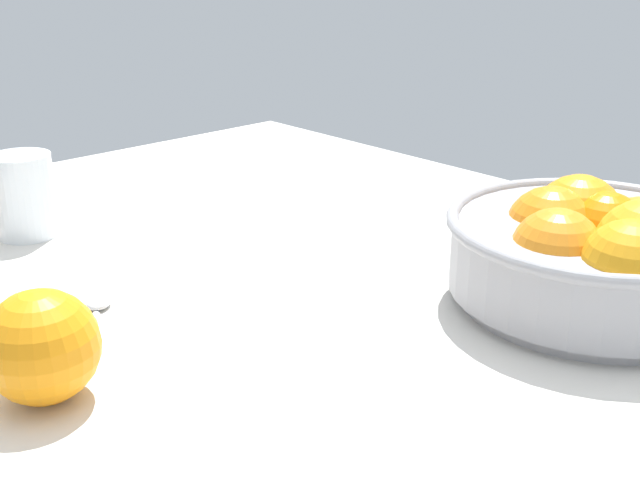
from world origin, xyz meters
TOP-DOWN VIEW (x-y plane):
  - ground_plane at (0.00, 0.00)cm, footprint 129.39×88.46cm
  - fruit_bowl at (15.16, 16.01)cm, footprint 26.79×26.79cm
  - juice_glass at (-37.51, -13.73)cm, footprint 6.77×6.77cm
  - loose_orange_0 at (-3.46, -27.68)cm, footprint 8.51×8.51cm
  - spoon at (-12.77, -18.97)cm, footprint 11.73×9.49cm
  - herb_sprig_0 at (-11.30, 32.29)cm, footprint 2.08×4.99cm

SIDE VIEW (x-z plane):
  - ground_plane at x=0.00cm, z-range -3.00..0.00cm
  - herb_sprig_0 at x=-11.30cm, z-range -0.20..0.76cm
  - spoon at x=-12.77cm, z-range -0.06..0.94cm
  - juice_glass at x=-37.51cm, z-range -0.67..8.68cm
  - loose_orange_0 at x=-3.46cm, z-range 0.00..8.51cm
  - fruit_bowl at x=15.16cm, z-range -0.42..11.00cm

